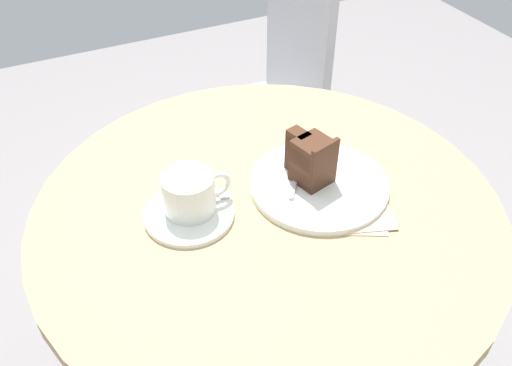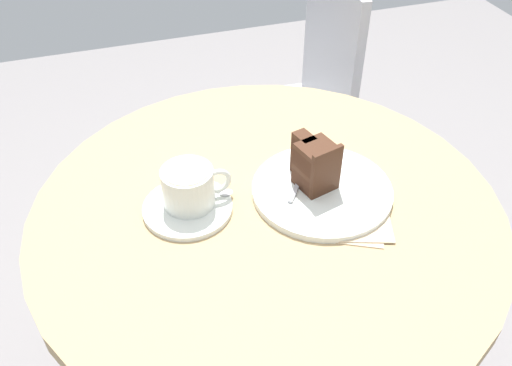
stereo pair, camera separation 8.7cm
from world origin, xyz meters
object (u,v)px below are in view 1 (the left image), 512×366
Objects in this scene: fork at (299,165)px; napkin at (351,209)px; cake_slice at (311,160)px; saucer at (189,214)px; teaspoon at (209,194)px; coffee_cup at (190,192)px; cake_plate at (319,185)px; cafe_chair at (265,99)px.

fork is 0.13m from napkin.
saucer is at bearing 176.50° from cake_slice.
cake_slice is (0.17, -0.04, 0.04)m from teaspoon.
fork is at bearing 90.98° from cake_slice.
cake_plate is (0.22, -0.04, -0.04)m from coffee_cup.
saucer is 0.74m from cafe_chair.
teaspoon is 0.18m from cake_slice.
saucer is at bearing -32.74° from cafe_chair.
cake_slice is at bearing -5.51° from coffee_cup.
cake_plate is at bearing -131.00° from fork.
cake_slice reaches higher than coffee_cup.
saucer is 0.26m from napkin.
teaspoon reaches higher than napkin.
coffee_cup reaches higher than teaspoon.
cafe_chair is at bearing 70.53° from cake_slice.
coffee_cup reaches higher than fork.
coffee_cup reaches higher than saucer.
saucer is 0.62× the size of cake_plate.
saucer is 0.05m from teaspoon.
napkin is (0.24, -0.11, -0.04)m from coffee_cup.
napkin is (0.24, -0.10, -0.00)m from saucer.
saucer is at bearing -117.11° from teaspoon.
teaspoon is 0.24m from napkin.
cafe_chair is at bearing 53.60° from saucer.
saucer is 0.22m from fork.
fork reaches higher than saucer.
cake_plate is (0.18, -0.05, -0.00)m from teaspoon.
coffee_cup is 0.92× the size of fork.
cake_plate is at bearing 105.05° from napkin.
teaspoon is at bearing 29.46° from saucer.
coffee_cup is at bearing -32.60° from cafe_chair.
cafe_chair is at bearing 75.18° from napkin.
teaspoon is (0.04, 0.03, 0.01)m from saucer.
cake_slice is at bearing -3.50° from saucer.
coffee_cup is 0.48× the size of cake_plate.
fork is at bearing 103.70° from napkin.
saucer is 0.22m from cake_slice.
coffee_cup is 0.74m from cafe_chair.
cake_plate is at bearing 16.57° from teaspoon.
coffee_cup is 0.69× the size of napkin.
napkin is 0.19× the size of cafe_chair.
cake_plate reaches higher than napkin.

